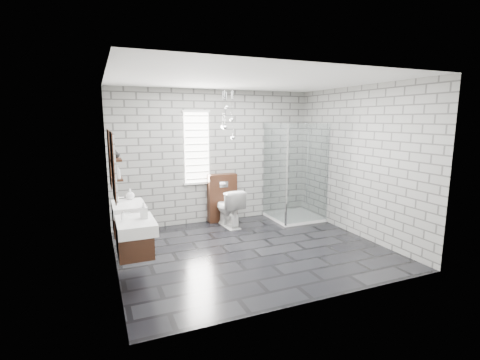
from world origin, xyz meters
TOP-DOWN VIEW (x-y plane):
  - floor at (0.00, 0.00)m, footprint 4.20×3.60m
  - ceiling at (0.00, 0.00)m, footprint 4.20×3.60m
  - wall_back at (0.00, 1.81)m, footprint 4.20×0.02m
  - wall_front at (0.00, -1.81)m, footprint 4.20×0.02m
  - wall_left at (-2.11, 0.00)m, footprint 0.02×3.60m
  - wall_right at (2.11, 0.00)m, footprint 0.02×3.60m
  - vanity_left at (-1.91, -0.50)m, footprint 0.47×0.70m
  - vanity_right at (-1.91, 0.45)m, footprint 0.47×0.70m
  - shelf_lower at (-2.03, -0.05)m, footprint 0.14×0.30m
  - shelf_upper at (-2.03, -0.05)m, footprint 0.14×0.30m
  - window at (-0.40, 1.78)m, footprint 0.56×0.05m
  - cistern_panel at (0.10, 1.70)m, footprint 0.60×0.20m
  - flush_plate at (0.10, 1.60)m, footprint 0.18×0.01m
  - shower_enclosure at (1.50, 1.18)m, footprint 1.00×1.00m
  - pendant_cluster at (0.11, 1.37)m, footprint 0.28×0.27m
  - toilet at (0.10, 1.32)m, footprint 0.48×0.77m
  - soap_bottle_a at (-1.75, -0.47)m, footprint 0.11×0.11m
  - soap_bottle_b at (-1.81, 0.73)m, footprint 0.14×0.14m
  - soap_bottle_c at (-2.02, -0.16)m, footprint 0.09×0.09m
  - vase at (-2.02, 0.07)m, footprint 0.11×0.11m

SIDE VIEW (x-z plane):
  - floor at x=0.00m, z-range -0.02..0.00m
  - toilet at x=0.10m, z-range 0.00..0.76m
  - cistern_panel at x=0.10m, z-range 0.00..1.00m
  - shower_enclosure at x=1.50m, z-range -0.51..1.52m
  - vanity_left at x=-1.91m, z-range -0.03..1.54m
  - vanity_right at x=-1.91m, z-range -0.03..1.54m
  - flush_plate at x=0.10m, z-range 0.74..0.86m
  - soap_bottle_b at x=-1.81m, z-range 0.85..1.02m
  - soap_bottle_a at x=-1.75m, z-range 0.85..1.07m
  - shelf_lower at x=-2.03m, z-range 1.31..1.33m
  - wall_back at x=0.00m, z-range 0.00..2.70m
  - wall_front at x=0.00m, z-range 0.00..2.70m
  - wall_left at x=-2.11m, z-range 0.00..2.70m
  - wall_right at x=2.11m, z-range 0.00..2.70m
  - soap_bottle_c at x=-2.02m, z-range 1.33..1.52m
  - window at x=-0.40m, z-range 0.81..2.29m
  - shelf_upper at x=-2.03m, z-range 1.57..1.59m
  - vase at x=-2.02m, z-range 1.59..1.70m
  - pendant_cluster at x=0.11m, z-range 1.55..2.53m
  - ceiling at x=0.00m, z-range 2.70..2.72m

